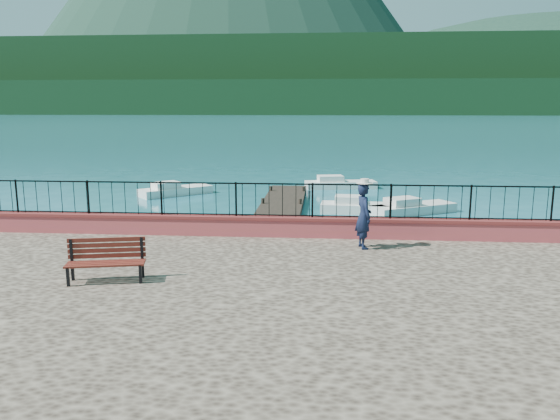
% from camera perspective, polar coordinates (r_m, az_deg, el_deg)
% --- Properties ---
extents(ground, '(2000.00, 2000.00, 0.00)m').
position_cam_1_polar(ground, '(12.62, 4.29, -12.12)').
color(ground, '#19596B').
rests_on(ground, ground).
extents(parapet, '(28.00, 0.46, 0.58)m').
position_cam_1_polar(parapet, '(15.70, 4.47, -1.80)').
color(parapet, '#A93F3D').
rests_on(parapet, promenade).
extents(railing, '(27.00, 0.05, 0.95)m').
position_cam_1_polar(railing, '(15.55, 4.51, 0.95)').
color(railing, black).
rests_on(railing, parapet).
extents(dock, '(2.00, 16.00, 0.30)m').
position_cam_1_polar(dock, '(24.19, -0.23, -0.51)').
color(dock, '#2D231C').
rests_on(dock, ground).
extents(far_forest, '(900.00, 60.00, 18.00)m').
position_cam_1_polar(far_forest, '(311.65, 4.76, 11.59)').
color(far_forest, black).
rests_on(far_forest, ground).
extents(foothills, '(900.00, 120.00, 44.00)m').
position_cam_1_polar(foothills, '(372.01, 4.79, 13.47)').
color(foothills, black).
rests_on(foothills, ground).
extents(companion_hill, '(448.00, 384.00, 180.00)m').
position_cam_1_polar(companion_hill, '(612.51, 26.08, 9.33)').
color(companion_hill, '#142D23').
rests_on(companion_hill, ground).
extents(park_bench, '(1.72, 0.87, 0.91)m').
position_cam_1_polar(park_bench, '(12.34, -17.69, -5.87)').
color(park_bench, black).
rests_on(park_bench, promenade).
extents(person, '(0.57, 0.72, 1.73)m').
position_cam_1_polar(person, '(14.50, 8.74, -0.62)').
color(person, black).
rests_on(person, promenade).
extents(hat, '(0.44, 0.44, 0.12)m').
position_cam_1_polar(hat, '(14.35, 8.84, 3.01)').
color(hat, silver).
rests_on(hat, person).
extents(boat_1, '(3.82, 1.59, 0.80)m').
position_cam_1_polar(boat_1, '(25.71, 8.48, 0.62)').
color(boat_1, silver).
rests_on(boat_1, ground).
extents(boat_2, '(4.25, 3.19, 0.80)m').
position_cam_1_polar(boat_2, '(25.97, 13.74, 0.53)').
color(boat_2, silver).
rests_on(boat_2, ground).
extents(boat_3, '(3.89, 3.64, 0.80)m').
position_cam_1_polar(boat_3, '(31.05, -10.84, 2.30)').
color(boat_3, white).
rests_on(boat_3, ground).
extents(boat_4, '(4.39, 2.05, 0.80)m').
position_cam_1_polar(boat_4, '(33.18, 6.36, 2.97)').
color(boat_4, silver).
rests_on(boat_4, ground).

